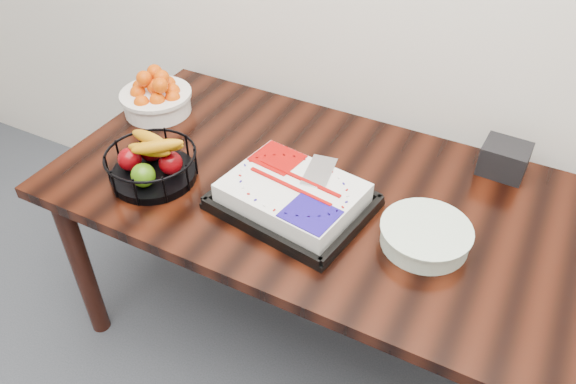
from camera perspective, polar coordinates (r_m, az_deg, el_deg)
The scene contains 6 objects.
table at distance 1.81m, azimuth 4.52°, elevation -2.09°, with size 1.80×0.90×0.75m.
cake_tray at distance 1.67m, azimuth 0.49°, elevation -0.42°, with size 0.49×0.41×0.09m.
tangerine_bowl at distance 2.16m, azimuth -13.29°, elevation 9.60°, with size 0.26×0.26×0.17m.
fruit_basket at distance 1.82m, azimuth -13.70°, elevation 2.92°, with size 0.29×0.29×0.15m.
plate_stack at distance 1.61m, azimuth 13.76°, elevation -4.33°, with size 0.26×0.26×0.06m.
napkin_box at distance 1.93m, azimuth 21.12°, elevation 3.16°, with size 0.14×0.12×0.10m, color black.
Camera 1 is at (0.50, 0.74, 1.87)m, focal length 35.00 mm.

